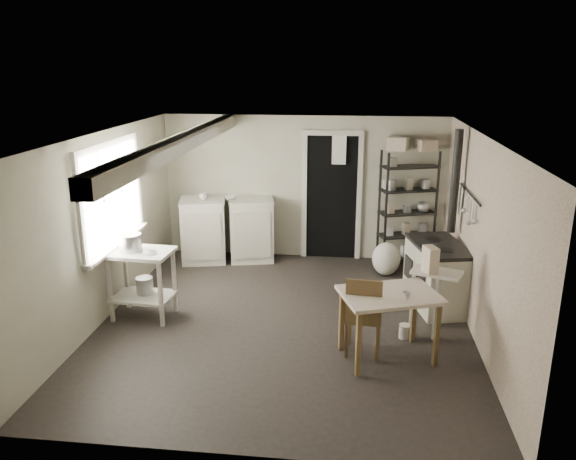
# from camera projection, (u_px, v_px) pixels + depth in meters

# --- Properties ---
(floor) EXTENTS (5.00, 5.00, 0.00)m
(floor) POSITION_uv_depth(u_px,v_px,m) (285.00, 321.00, 6.98)
(floor) COLOR black
(floor) RESTS_ON ground
(ceiling) EXTENTS (5.00, 5.00, 0.00)m
(ceiling) POSITION_uv_depth(u_px,v_px,m) (285.00, 136.00, 6.31)
(ceiling) COLOR beige
(ceiling) RESTS_ON wall_back
(wall_back) EXTENTS (4.50, 0.02, 2.30)m
(wall_back) POSITION_uv_depth(u_px,v_px,m) (304.00, 188.00, 9.02)
(wall_back) COLOR #B0AC96
(wall_back) RESTS_ON ground
(wall_front) EXTENTS (4.50, 0.02, 2.30)m
(wall_front) POSITION_uv_depth(u_px,v_px,m) (245.00, 329.00, 4.27)
(wall_front) COLOR #B0AC96
(wall_front) RESTS_ON ground
(wall_left) EXTENTS (0.02, 5.00, 2.30)m
(wall_left) POSITION_uv_depth(u_px,v_px,m) (104.00, 227.00, 6.90)
(wall_left) COLOR #B0AC96
(wall_left) RESTS_ON ground
(wall_right) EXTENTS (0.02, 5.00, 2.30)m
(wall_right) POSITION_uv_depth(u_px,v_px,m) (481.00, 240.00, 6.40)
(wall_right) COLOR #B0AC96
(wall_right) RESTS_ON ground
(window) EXTENTS (0.12, 1.76, 1.28)m
(window) POSITION_uv_depth(u_px,v_px,m) (110.00, 196.00, 6.98)
(window) COLOR beige
(window) RESTS_ON wall_left
(doorway) EXTENTS (0.96, 0.10, 2.08)m
(doorway) POSITION_uv_depth(u_px,v_px,m) (332.00, 198.00, 8.99)
(doorway) COLOR beige
(doorway) RESTS_ON ground
(ceiling_beam) EXTENTS (0.18, 5.00, 0.18)m
(ceiling_beam) POSITION_uv_depth(u_px,v_px,m) (182.00, 143.00, 6.48)
(ceiling_beam) COLOR beige
(ceiling_beam) RESTS_ON ceiling
(wallpaper_panel) EXTENTS (0.01, 5.00, 2.30)m
(wallpaper_panel) POSITION_uv_depth(u_px,v_px,m) (480.00, 240.00, 6.40)
(wallpaper_panel) COLOR #BBAB98
(wallpaper_panel) RESTS_ON wall_right
(utensil_rail) EXTENTS (0.06, 1.20, 0.44)m
(utensil_rail) POSITION_uv_depth(u_px,v_px,m) (468.00, 194.00, 6.86)
(utensil_rail) COLOR #A6A6A8
(utensil_rail) RESTS_ON wall_right
(prep_table) EXTENTS (0.80, 0.60, 0.88)m
(prep_table) POSITION_uv_depth(u_px,v_px,m) (143.00, 287.00, 7.01)
(prep_table) COLOR beige
(prep_table) RESTS_ON ground
(stockpot) EXTENTS (0.29, 0.29, 0.30)m
(stockpot) POSITION_uv_depth(u_px,v_px,m) (131.00, 246.00, 6.86)
(stockpot) COLOR #A6A6A8
(stockpot) RESTS_ON prep_table
(saucepan) EXTENTS (0.24, 0.24, 0.10)m
(saucepan) POSITION_uv_depth(u_px,v_px,m) (149.00, 256.00, 6.78)
(saucepan) COLOR #A6A6A8
(saucepan) RESTS_ON prep_table
(bucket) EXTENTS (0.26, 0.26, 0.23)m
(bucket) POSITION_uv_depth(u_px,v_px,m) (145.00, 286.00, 7.07)
(bucket) COLOR #A6A6A8
(bucket) RESTS_ON prep_table
(base_cabinets) EXTENTS (1.65, 0.98, 1.01)m
(base_cabinets) POSITION_uv_depth(u_px,v_px,m) (228.00, 232.00, 9.05)
(base_cabinets) COLOR beige
(base_cabinets) RESTS_ON ground
(mixing_bowl) EXTENTS (0.36, 0.36, 0.07)m
(mixing_bowl) POSITION_uv_depth(u_px,v_px,m) (230.00, 203.00, 8.88)
(mixing_bowl) COLOR silver
(mixing_bowl) RESTS_ON base_cabinets
(counter_cup) EXTENTS (0.18, 0.18, 0.10)m
(counter_cup) POSITION_uv_depth(u_px,v_px,m) (204.00, 202.00, 8.87)
(counter_cup) COLOR silver
(counter_cup) RESTS_ON base_cabinets
(shelf_rack) EXTENTS (0.92, 0.59, 1.81)m
(shelf_rack) POSITION_uv_depth(u_px,v_px,m) (407.00, 206.00, 8.71)
(shelf_rack) COLOR black
(shelf_rack) RESTS_ON ground
(shelf_jar) EXTENTS (0.11, 0.11, 0.20)m
(shelf_jar) POSITION_uv_depth(u_px,v_px,m) (387.00, 178.00, 8.63)
(shelf_jar) COLOR silver
(shelf_jar) RESTS_ON shelf_rack
(storage_box_a) EXTENTS (0.36, 0.34, 0.20)m
(storage_box_a) POSITION_uv_depth(u_px,v_px,m) (399.00, 137.00, 8.44)
(storage_box_a) COLOR beige
(storage_box_a) RESTS_ON shelf_rack
(storage_box_b) EXTENTS (0.35, 0.34, 0.17)m
(storage_box_b) POSITION_uv_depth(u_px,v_px,m) (426.00, 139.00, 8.39)
(storage_box_b) COLOR beige
(storage_box_b) RESTS_ON shelf_rack
(stove) EXTENTS (0.82, 1.19, 0.85)m
(stove) POSITION_uv_depth(u_px,v_px,m) (438.00, 274.00, 7.31)
(stove) COLOR beige
(stove) RESTS_ON ground
(stovepipe) EXTENTS (0.14, 0.14, 1.50)m
(stovepipe) POSITION_uv_depth(u_px,v_px,m) (455.00, 182.00, 7.34)
(stovepipe) COLOR black
(stovepipe) RESTS_ON stove
(side_ledge) EXTENTS (0.62, 0.48, 0.85)m
(side_ledge) POSITION_uv_depth(u_px,v_px,m) (434.00, 305.00, 6.42)
(side_ledge) COLOR beige
(side_ledge) RESTS_ON ground
(oats_box) EXTENTS (0.18, 0.22, 0.29)m
(oats_box) POSITION_uv_depth(u_px,v_px,m) (430.00, 258.00, 6.22)
(oats_box) COLOR beige
(oats_box) RESTS_ON side_ledge
(work_table) EXTENTS (1.17, 0.99, 0.76)m
(work_table) POSITION_uv_depth(u_px,v_px,m) (388.00, 326.00, 6.02)
(work_table) COLOR beige
(work_table) RESTS_ON ground
(table_cup) EXTENTS (0.11, 0.11, 0.08)m
(table_cup) POSITION_uv_depth(u_px,v_px,m) (406.00, 296.00, 5.74)
(table_cup) COLOR silver
(table_cup) RESTS_ON work_table
(chair) EXTENTS (0.42, 0.43, 0.93)m
(chair) POSITION_uv_depth(u_px,v_px,m) (364.00, 312.00, 6.11)
(chair) COLOR brown
(chair) RESTS_ON ground
(flour_sack) EXTENTS (0.44, 0.38, 0.51)m
(flour_sack) POSITION_uv_depth(u_px,v_px,m) (386.00, 260.00, 8.44)
(flour_sack) COLOR white
(flour_sack) RESTS_ON ground
(floor_crock) EXTENTS (0.18, 0.18, 0.17)m
(floor_crock) POSITION_uv_depth(u_px,v_px,m) (405.00, 332.00, 6.54)
(floor_crock) COLOR silver
(floor_crock) RESTS_ON ground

